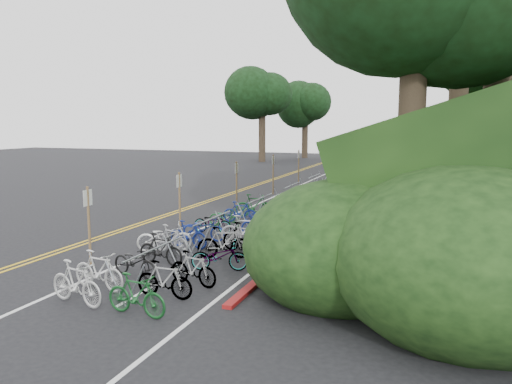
% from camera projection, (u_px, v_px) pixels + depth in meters
% --- Properties ---
extents(ground, '(120.00, 120.00, 0.00)m').
position_uv_depth(ground, '(87.00, 265.00, 15.77)').
color(ground, black).
rests_on(ground, ground).
extents(road_markings, '(7.47, 80.00, 0.01)m').
position_uv_depth(road_markings, '(230.00, 212.00, 24.94)').
color(road_markings, gold).
rests_on(road_markings, ground).
extents(red_curb, '(0.25, 28.00, 0.10)m').
position_uv_depth(red_curb, '(338.00, 211.00, 24.97)').
color(red_curb, maroon).
rests_on(red_curb, ground).
extents(embankment, '(14.30, 48.14, 9.11)m').
position_uv_depth(embankment, '(488.00, 156.00, 28.68)').
color(embankment, black).
rests_on(embankment, ground).
extents(tree_cluster, '(32.16, 53.80, 17.87)m').
position_uv_depth(tree_cluster, '(437.00, 15.00, 31.39)').
color(tree_cluster, '#2D2319').
rests_on(tree_cluster, ground).
extents(bike_rack_front, '(1.13, 2.98, 1.15)m').
position_uv_depth(bike_rack_front, '(156.00, 259.00, 13.29)').
color(bike_rack_front, gray).
rests_on(bike_rack_front, ground).
extents(bike_racks_rest, '(1.14, 23.00, 1.17)m').
position_uv_depth(bike_racks_rest, '(292.00, 191.00, 26.71)').
color(bike_racks_rest, gray).
rests_on(bike_racks_rest, ground).
extents(signpost_near, '(0.08, 0.40, 2.51)m').
position_uv_depth(signpost_near, '(89.00, 221.00, 15.46)').
color(signpost_near, brown).
rests_on(signpost_near, ground).
extents(signposts_rest, '(0.08, 18.40, 2.50)m').
position_uv_depth(signposts_rest, '(257.00, 176.00, 28.39)').
color(signposts_rest, brown).
rests_on(signposts_rest, ground).
extents(bike_front, '(1.49, 1.98, 1.00)m').
position_uv_depth(bike_front, '(164.00, 237.00, 17.40)').
color(bike_front, beige).
rests_on(bike_front, ground).
extents(bike_valet, '(3.43, 14.29, 1.10)m').
position_uv_depth(bike_valet, '(215.00, 235.00, 17.71)').
color(bike_valet, beige).
rests_on(bike_valet, ground).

